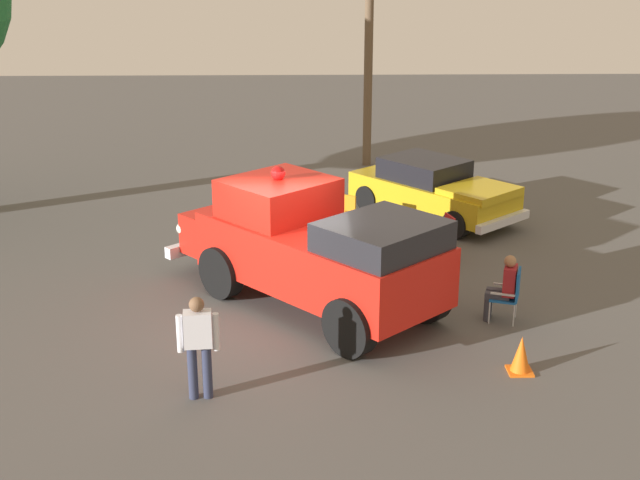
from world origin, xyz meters
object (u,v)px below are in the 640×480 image
Objects in this scene: classic_hot_rod at (434,189)px; spectator_standing at (198,341)px; vintage_fire_truck at (311,246)px; utility_pole at (369,43)px; traffic_cone at (521,355)px; lawn_chair_by_car at (344,214)px; lawn_chair_spare at (444,235)px; spectator_seated at (504,285)px; lawn_chair_near_truck at (511,292)px.

spectator_standing is at bearing 61.40° from classic_hot_rod.
vintage_fire_truck is 3.49× the size of spectator_standing.
utility_pole is 14.16m from traffic_cone.
lawn_chair_by_car is 7.90m from spectator_standing.
spectator_seated reaches higher than lawn_chair_spare.
spectator_standing reaches higher than lawn_chair_spare.
lawn_chair_spare is 0.79× the size of spectator_seated.
utility_pole is (1.06, -8.48, 3.14)m from lawn_chair_spare.
vintage_fire_truck reaches higher than lawn_chair_spare.
lawn_chair_near_truck is at bearing 160.20° from spectator_seated.
lawn_chair_near_truck is 3.29m from lawn_chair_spare.
utility_pole reaches higher than lawn_chair_by_car.
lawn_chair_by_car is at bearing 33.05° from classic_hot_rod.
spectator_seated is (-0.36, 6.25, -0.05)m from classic_hot_rod.
lawn_chair_by_car is at bearing -59.49° from lawn_chair_near_truck.
spectator_seated is (0.12, -0.04, 0.11)m from lawn_chair_near_truck.
classic_hot_rod is 4.41× the size of lawn_chair_by_car.
classic_hot_rod is at bearing -118.60° from spectator_standing.
lawn_chair_by_car is 0.14× the size of utility_pole.
spectator_standing is (5.38, 2.68, 0.37)m from lawn_chair_near_truck.
utility_pole is at bearing -104.10° from spectator_standing.
lawn_chair_by_car is 0.79× the size of spectator_seated.
lawn_chair_spare is at bearing -77.52° from lawn_chair_near_truck.
traffic_cone is at bearing 140.09° from vintage_fire_truck.
spectator_standing reaches higher than lawn_chair_near_truck.
lawn_chair_near_truck is at bearing 102.48° from lawn_chair_spare.
utility_pole reaches higher than traffic_cone.
vintage_fire_truck is at bearing 39.08° from lawn_chair_spare.
vintage_fire_truck is 5.73× the size of lawn_chair_near_truck.
classic_hot_rod is at bearing -146.95° from lawn_chair_by_car.
spectator_seated reaches higher than lawn_chair_by_car.
utility_pole reaches higher than spectator_seated.
classic_hot_rod is (-3.14, -5.46, -0.45)m from vintage_fire_truck.
spectator_standing is at bearing 7.89° from traffic_cone.
vintage_fire_truck is 3.63m from spectator_seated.
lawn_chair_by_car is at bearing 81.39° from utility_pole.
lawn_chair_spare is at bearing -128.41° from spectator_standing.
utility_pole is at bearing -81.38° from lawn_chair_near_truck.
vintage_fire_truck reaches higher than spectator_seated.
utility_pole is (1.77, -11.69, 3.14)m from lawn_chair_near_truck.
vintage_fire_truck is at bearing 80.27° from utility_pole.
lawn_chair_spare is (-2.92, -2.37, -0.61)m from vintage_fire_truck.
spectator_standing reaches higher than classic_hot_rod.
traffic_cone is at bearing 82.19° from lawn_chair_near_truck.
lawn_chair_by_car is 7.22m from traffic_cone.
vintage_fire_truck is at bearing -116.44° from spectator_standing.
spectator_standing is 2.64× the size of traffic_cone.
spectator_standing is 5.20m from traffic_cone.
traffic_cone is at bearing 96.27° from utility_pole.
vintage_fire_truck is 9.20× the size of traffic_cone.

